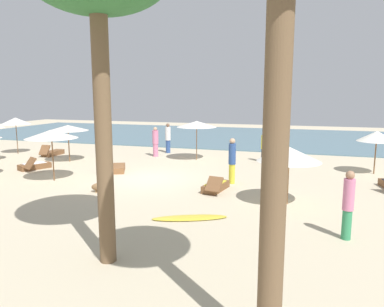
# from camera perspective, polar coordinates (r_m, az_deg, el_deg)

# --- Properties ---
(ground_plane) EXTENTS (60.00, 60.00, 0.00)m
(ground_plane) POSITION_cam_1_polar(r_m,az_deg,el_deg) (16.31, -7.00, -3.97)
(ground_plane) COLOR beige
(ocean_water) EXTENTS (48.00, 16.00, 0.06)m
(ocean_water) POSITION_cam_1_polar(r_m,az_deg,el_deg) (32.33, 5.60, 2.76)
(ocean_water) COLOR slate
(ocean_water) RESTS_ON ground_plane
(umbrella_0) EXTENTS (2.23, 2.23, 2.04)m
(umbrella_0) POSITION_cam_1_polar(r_m,az_deg,el_deg) (21.13, -18.94, 3.82)
(umbrella_0) COLOR brown
(umbrella_0) RESTS_ON ground_plane
(umbrella_2) EXTENTS (2.26, 2.26, 2.23)m
(umbrella_2) POSITION_cam_1_polar(r_m,az_deg,el_deg) (20.50, 0.74, 4.65)
(umbrella_2) COLOR brown
(umbrella_2) RESTS_ON ground_plane
(umbrella_3) EXTENTS (1.75, 1.75, 2.04)m
(umbrella_3) POSITION_cam_1_polar(r_m,az_deg,el_deg) (18.94, 27.06, 2.43)
(umbrella_3) COLOR brown
(umbrella_3) RESTS_ON ground_plane
(umbrella_4) EXTENTS (1.80, 1.80, 2.27)m
(umbrella_4) POSITION_cam_1_polar(r_m,az_deg,el_deg) (25.22, -26.00, 4.62)
(umbrella_4) COLOR brown
(umbrella_4) RESTS_ON ground_plane
(umbrella_5) EXTENTS (2.22, 2.22, 2.22)m
(umbrella_5) POSITION_cam_1_polar(r_m,az_deg,el_deg) (16.67, -21.24, 2.86)
(umbrella_5) COLOR brown
(umbrella_5) RESTS_ON ground_plane
(umbrella_7) EXTENTS (2.15, 2.15, 1.99)m
(umbrella_7) POSITION_cam_1_polar(r_m,az_deg,el_deg) (12.62, 15.02, -0.11)
(umbrella_7) COLOR olive
(umbrella_7) RESTS_ON ground_plane
(lounger_1) EXTENTS (1.24, 1.77, 0.70)m
(lounger_1) POSITION_cam_1_polar(r_m,az_deg,el_deg) (19.84, -23.56, -1.78)
(lounger_1) COLOR brown
(lounger_1) RESTS_ON ground_plane
(lounger_2) EXTENTS (1.26, 1.77, 0.69)m
(lounger_2) POSITION_cam_1_polar(r_m,az_deg,el_deg) (18.06, -11.69, -2.24)
(lounger_2) COLOR brown
(lounger_2) RESTS_ON ground_plane
(lounger_3) EXTENTS (0.85, 1.77, 0.67)m
(lounger_3) POSITION_cam_1_polar(r_m,az_deg,el_deg) (14.25, 3.72, -5.16)
(lounger_3) COLOR brown
(lounger_3) RESTS_ON ground_plane
(lounger_5) EXTENTS (0.66, 1.69, 0.72)m
(lounger_5) POSITION_cam_1_polar(r_m,az_deg,el_deg) (23.81, -21.12, 0.12)
(lounger_5) COLOR brown
(lounger_5) RESTS_ON ground_plane
(person_0) EXTENTS (0.31, 0.31, 1.83)m
(person_0) POSITION_cam_1_polar(r_m,az_deg,el_deg) (10.24, 23.34, -7.32)
(person_0) COLOR #338C59
(person_0) RESTS_ON ground_plane
(person_1) EXTENTS (0.37, 0.37, 1.89)m
(person_1) POSITION_cam_1_polar(r_m,az_deg,el_deg) (23.15, -3.80, 2.46)
(person_1) COLOR #2D4C8C
(person_1) RESTS_ON ground_plane
(person_2) EXTENTS (0.50, 0.50, 1.79)m
(person_2) POSITION_cam_1_polar(r_m,az_deg,el_deg) (21.87, -5.77, 1.86)
(person_2) COLOR #D17299
(person_2) RESTS_ON ground_plane
(person_3) EXTENTS (0.39, 0.39, 1.92)m
(person_3) POSITION_cam_1_polar(r_m,az_deg,el_deg) (15.26, 6.32, -1.06)
(person_3) COLOR yellow
(person_3) RESTS_ON ground_plane
(person_4) EXTENTS (0.42, 0.42, 1.69)m
(person_4) POSITION_cam_1_polar(r_m,az_deg,el_deg) (20.38, 11.29, 1.03)
(person_4) COLOR #26262D
(person_4) RESTS_ON ground_plane
(dog) EXTENTS (0.85, 0.58, 0.39)m
(dog) POSITION_cam_1_polar(r_m,az_deg,el_deg) (14.43, -13.95, -5.14)
(dog) COLOR olive
(dog) RESTS_ON ground_plane
(surfboard) EXTENTS (2.31, 1.40, 0.07)m
(surfboard) POSITION_cam_1_polar(r_m,az_deg,el_deg) (11.17, -0.35, -10.07)
(surfboard) COLOR gold
(surfboard) RESTS_ON ground_plane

